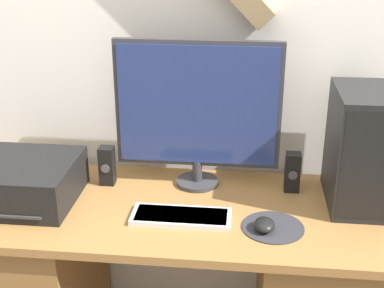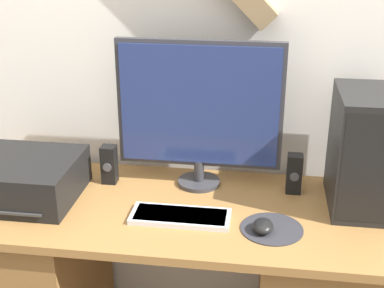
{
  "view_description": "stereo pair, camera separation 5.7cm",
  "coord_description": "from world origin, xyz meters",
  "views": [
    {
      "loc": [
        0.25,
        -1.33,
        1.67
      ],
      "look_at": [
        0.08,
        0.32,
        0.98
      ],
      "focal_mm": 50.0,
      "sensor_mm": 36.0,
      "label": 1
    },
    {
      "loc": [
        0.31,
        -1.32,
        1.67
      ],
      "look_at": [
        0.08,
        0.32,
        0.98
      ],
      "focal_mm": 50.0,
      "sensor_mm": 36.0,
      "label": 2
    }
  ],
  "objects": [
    {
      "name": "mouse",
      "position": [
        0.33,
        0.19,
        0.76
      ],
      "size": [
        0.07,
        0.09,
        0.04
      ],
      "color": "black",
      "rests_on": "mousepad"
    },
    {
      "name": "speaker_right",
      "position": [
        0.43,
        0.49,
        0.81
      ],
      "size": [
        0.06,
        0.06,
        0.15
      ],
      "color": "black",
      "rests_on": "desk"
    },
    {
      "name": "mousepad",
      "position": [
        0.35,
        0.21,
        0.74
      ],
      "size": [
        0.21,
        0.21,
        0.0
      ],
      "color": "#2D2D33",
      "rests_on": "desk"
    },
    {
      "name": "monitor",
      "position": [
        0.08,
        0.5,
        1.04
      ],
      "size": [
        0.61,
        0.16,
        0.55
      ],
      "color": "#333338",
      "rests_on": "desk"
    },
    {
      "name": "keyboard",
      "position": [
        0.05,
        0.23,
        0.75
      ],
      "size": [
        0.34,
        0.13,
        0.02
      ],
      "color": "silver",
      "rests_on": "desk"
    },
    {
      "name": "computer_tower",
      "position": [
        0.64,
        0.42,
        0.95
      ],
      "size": [
        0.19,
        0.32,
        0.41
      ],
      "color": "black",
      "rests_on": "desk"
    },
    {
      "name": "wall_back",
      "position": [
        -0.01,
        0.69,
        1.36
      ],
      "size": [
        6.4,
        0.13,
        2.7
      ],
      "color": "white",
      "rests_on": "ground_plane"
    },
    {
      "name": "speaker_left",
      "position": [
        -0.27,
        0.47,
        0.81
      ],
      "size": [
        0.06,
        0.06,
        0.15
      ],
      "color": "black",
      "rests_on": "desk"
    },
    {
      "name": "printer",
      "position": [
        -0.53,
        0.31,
        0.81
      ],
      "size": [
        0.37,
        0.36,
        0.15
      ],
      "color": "black",
      "rests_on": "desk"
    }
  ]
}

